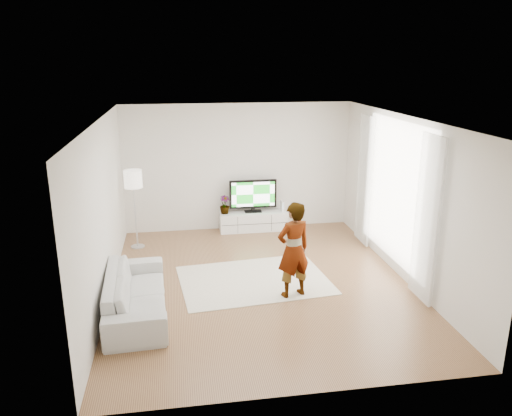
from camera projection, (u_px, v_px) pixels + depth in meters
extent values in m
plane|color=#9B6F46|center=(261.00, 283.00, 8.57)|extent=(6.00, 6.00, 0.00)
plane|color=white|center=(261.00, 119.00, 7.77)|extent=(6.00, 6.00, 0.00)
cube|color=silver|center=(103.00, 212.00, 7.79)|extent=(0.02, 6.00, 2.80)
cube|color=silver|center=(404.00, 199.00, 8.55)|extent=(0.02, 6.00, 2.80)
cube|color=silver|center=(238.00, 167.00, 11.01)|extent=(5.00, 0.02, 2.80)
cube|color=silver|center=(307.00, 283.00, 5.33)|extent=(5.00, 0.02, 2.80)
cube|color=white|center=(396.00, 192.00, 8.81)|extent=(0.01, 2.60, 2.50)
cube|color=white|center=(427.00, 220.00, 7.60)|extent=(0.04, 0.70, 2.60)
cube|color=white|center=(365.00, 180.00, 10.06)|extent=(0.04, 0.70, 2.60)
cube|color=white|center=(253.00, 221.00, 11.17)|extent=(1.50, 0.42, 0.42)
cube|color=black|center=(255.00, 224.00, 10.97)|extent=(1.46, 0.00, 0.01)
cube|color=black|center=(238.00, 225.00, 10.91)|extent=(0.01, 0.00, 0.37)
cube|color=black|center=(272.00, 223.00, 11.02)|extent=(0.01, 0.00, 0.37)
cube|color=black|center=(253.00, 211.00, 11.14)|extent=(0.37, 0.21, 0.02)
cube|color=black|center=(253.00, 209.00, 11.12)|extent=(0.07, 0.05, 0.07)
cube|color=black|center=(253.00, 194.00, 11.02)|extent=(1.05, 0.06, 0.64)
cube|color=#17901D|center=(253.00, 194.00, 10.99)|extent=(0.96, 0.01, 0.54)
cube|color=white|center=(282.00, 206.00, 11.18)|extent=(0.07, 0.17, 0.23)
cube|color=#4CB2FF|center=(283.00, 206.00, 11.09)|extent=(0.01, 0.00, 0.13)
imported|color=#3F7238|center=(225.00, 205.00, 10.96)|extent=(0.29, 0.29, 0.40)
cube|color=beige|center=(254.00, 280.00, 8.68)|extent=(2.69, 2.06, 0.01)
imported|color=#334772|center=(293.00, 250.00, 7.90)|extent=(0.66, 0.53, 1.57)
imported|color=#B8B8B3|center=(136.00, 293.00, 7.50)|extent=(0.97, 2.24, 0.64)
cylinder|color=silver|center=(138.00, 246.00, 10.22)|extent=(0.28, 0.28, 0.02)
cylinder|color=silver|center=(136.00, 217.00, 10.04)|extent=(0.04, 0.04, 1.24)
cylinder|color=white|center=(133.00, 179.00, 9.82)|extent=(0.36, 0.36, 0.35)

